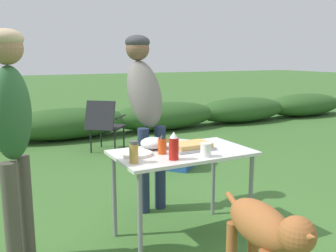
{
  "coord_description": "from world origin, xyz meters",
  "views": [
    {
      "loc": [
        -1.44,
        -2.53,
        1.48
      ],
      "look_at": [
        0.03,
        0.32,
        0.89
      ],
      "focal_mm": 40.0,
      "sensor_mm": 36.0,
      "label": 1
    }
  ],
  "objects_px": {
    "ketchup_bottle": "(174,146)",
    "camp_chair_green_behind_table": "(104,123)",
    "dog": "(265,234)",
    "plate_stack": "(136,154)",
    "standing_person_in_dark_puffer": "(12,122)",
    "food_tray": "(191,146)",
    "cooler_box": "(181,155)",
    "standing_person_with_beanie": "(145,99)",
    "mixing_bowl": "(153,143)",
    "spice_jar": "(134,152)",
    "folding_table": "(182,160)",
    "hot_sauce_bottle": "(162,145)",
    "paper_cup_stack": "(206,150)"
  },
  "relations": [
    {
      "from": "paper_cup_stack",
      "to": "spice_jar",
      "type": "bearing_deg",
      "value": 170.48
    },
    {
      "from": "cooler_box",
      "to": "dog",
      "type": "bearing_deg",
      "value": 29.68
    },
    {
      "from": "mixing_bowl",
      "to": "paper_cup_stack",
      "type": "height_order",
      "value": "paper_cup_stack"
    },
    {
      "from": "plate_stack",
      "to": "paper_cup_stack",
      "type": "height_order",
      "value": "paper_cup_stack"
    },
    {
      "from": "plate_stack",
      "to": "standing_person_with_beanie",
      "type": "distance_m",
      "value": 0.86
    },
    {
      "from": "hot_sauce_bottle",
      "to": "dog",
      "type": "relative_size",
      "value": 0.18
    },
    {
      "from": "food_tray",
      "to": "folding_table",
      "type": "bearing_deg",
      "value": -168.78
    },
    {
      "from": "mixing_bowl",
      "to": "camp_chair_green_behind_table",
      "type": "bearing_deg",
      "value": 80.19
    },
    {
      "from": "mixing_bowl",
      "to": "camp_chair_green_behind_table",
      "type": "xyz_separation_m",
      "value": [
        0.49,
        2.84,
        -0.32
      ]
    },
    {
      "from": "spice_jar",
      "to": "camp_chair_green_behind_table",
      "type": "relative_size",
      "value": 0.19
    },
    {
      "from": "ketchup_bottle",
      "to": "dog",
      "type": "height_order",
      "value": "ketchup_bottle"
    },
    {
      "from": "plate_stack",
      "to": "ketchup_bottle",
      "type": "xyz_separation_m",
      "value": [
        0.2,
        -0.25,
        0.09
      ]
    },
    {
      "from": "food_tray",
      "to": "plate_stack",
      "type": "distance_m",
      "value": 0.48
    },
    {
      "from": "food_tray",
      "to": "mixing_bowl",
      "type": "height_order",
      "value": "mixing_bowl"
    },
    {
      "from": "mixing_bowl",
      "to": "standing_person_in_dark_puffer",
      "type": "height_order",
      "value": "standing_person_in_dark_puffer"
    },
    {
      "from": "standing_person_with_beanie",
      "to": "paper_cup_stack",
      "type": "bearing_deg",
      "value": -92.71
    },
    {
      "from": "plate_stack",
      "to": "standing_person_with_beanie",
      "type": "relative_size",
      "value": 0.15
    },
    {
      "from": "folding_table",
      "to": "hot_sauce_bottle",
      "type": "height_order",
      "value": "hot_sauce_bottle"
    },
    {
      "from": "folding_table",
      "to": "spice_jar",
      "type": "distance_m",
      "value": 0.51
    },
    {
      "from": "food_tray",
      "to": "cooler_box",
      "type": "xyz_separation_m",
      "value": [
        0.89,
        1.74,
        -0.6
      ]
    },
    {
      "from": "folding_table",
      "to": "mixing_bowl",
      "type": "distance_m",
      "value": 0.28
    },
    {
      "from": "paper_cup_stack",
      "to": "standing_person_with_beanie",
      "type": "relative_size",
      "value": 0.06
    },
    {
      "from": "paper_cup_stack",
      "to": "folding_table",
      "type": "bearing_deg",
      "value": 108.63
    },
    {
      "from": "camp_chair_green_behind_table",
      "to": "spice_jar",
      "type": "bearing_deg",
      "value": -63.48
    },
    {
      "from": "ketchup_bottle",
      "to": "camp_chair_green_behind_table",
      "type": "relative_size",
      "value": 0.25
    },
    {
      "from": "plate_stack",
      "to": "standing_person_with_beanie",
      "type": "bearing_deg",
      "value": 61.05
    },
    {
      "from": "food_tray",
      "to": "dog",
      "type": "height_order",
      "value": "food_tray"
    },
    {
      "from": "food_tray",
      "to": "spice_jar",
      "type": "height_order",
      "value": "spice_jar"
    },
    {
      "from": "ketchup_bottle",
      "to": "camp_chair_green_behind_table",
      "type": "distance_m",
      "value": 3.27
    },
    {
      "from": "hot_sauce_bottle",
      "to": "spice_jar",
      "type": "height_order",
      "value": "spice_jar"
    },
    {
      "from": "food_tray",
      "to": "cooler_box",
      "type": "height_order",
      "value": "food_tray"
    },
    {
      "from": "standing_person_in_dark_puffer",
      "to": "camp_chair_green_behind_table",
      "type": "relative_size",
      "value": 2.0
    },
    {
      "from": "folding_table",
      "to": "standing_person_with_beanie",
      "type": "height_order",
      "value": "standing_person_with_beanie"
    },
    {
      "from": "standing_person_in_dark_puffer",
      "to": "dog",
      "type": "distance_m",
      "value": 1.77
    },
    {
      "from": "plate_stack",
      "to": "ketchup_bottle",
      "type": "relative_size",
      "value": 1.19
    },
    {
      "from": "dog",
      "to": "camp_chair_green_behind_table",
      "type": "bearing_deg",
      "value": -87.23
    },
    {
      "from": "folding_table",
      "to": "standing_person_in_dark_puffer",
      "type": "relative_size",
      "value": 0.66
    },
    {
      "from": "food_tray",
      "to": "dog",
      "type": "distance_m",
      "value": 1.1
    },
    {
      "from": "plate_stack",
      "to": "cooler_box",
      "type": "bearing_deg",
      "value": 51.33
    },
    {
      "from": "standing_person_in_dark_puffer",
      "to": "cooler_box",
      "type": "height_order",
      "value": "standing_person_in_dark_puffer"
    },
    {
      "from": "hot_sauce_bottle",
      "to": "camp_chair_green_behind_table",
      "type": "xyz_separation_m",
      "value": [
        0.49,
        3.02,
        -0.35
      ]
    },
    {
      "from": "plate_stack",
      "to": "hot_sauce_bottle",
      "type": "relative_size",
      "value": 1.6
    },
    {
      "from": "folding_table",
      "to": "camp_chair_green_behind_table",
      "type": "height_order",
      "value": "camp_chair_green_behind_table"
    },
    {
      "from": "plate_stack",
      "to": "dog",
      "type": "distance_m",
      "value": 1.17
    },
    {
      "from": "mixing_bowl",
      "to": "spice_jar",
      "type": "xyz_separation_m",
      "value": [
        -0.29,
        -0.31,
        0.03
      ]
    },
    {
      "from": "camp_chair_green_behind_table",
      "to": "cooler_box",
      "type": "distance_m",
      "value": 1.46
    },
    {
      "from": "cooler_box",
      "to": "mixing_bowl",
      "type": "bearing_deg",
      "value": 13.67
    },
    {
      "from": "food_tray",
      "to": "paper_cup_stack",
      "type": "height_order",
      "value": "paper_cup_stack"
    },
    {
      "from": "ketchup_bottle",
      "to": "cooler_box",
      "type": "distance_m",
      "value": 2.36
    },
    {
      "from": "mixing_bowl",
      "to": "camp_chair_green_behind_table",
      "type": "distance_m",
      "value": 2.9
    }
  ]
}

